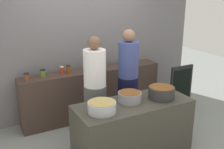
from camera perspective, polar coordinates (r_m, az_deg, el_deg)
name	(u,v)px	position (r m, az deg, el deg)	size (l,w,h in m)	color
ground	(122,143)	(4.49, 2.17, -14.10)	(12.00, 12.00, 0.00)	gray
storefront_wall	(84,36)	(5.19, -5.79, 8.03)	(4.80, 0.12, 3.00)	slate
display_shelf	(93,93)	(5.16, -3.94, -3.97)	(2.70, 0.36, 0.93)	#403028
prep_table	(133,128)	(4.07, 4.41, -11.17)	(1.70, 0.70, 0.81)	#3D3930
preserve_jar_0	(27,77)	(4.65, -17.48, -0.42)	(0.08, 0.08, 0.12)	brown
preserve_jar_1	(43,73)	(4.75, -14.30, 0.30)	(0.09, 0.09, 0.13)	olive
preserve_jar_2	(62,70)	(4.85, -10.41, 0.93)	(0.07, 0.07, 0.13)	#BB3614
preserve_jar_3	(68,69)	(4.84, -9.13, 1.07)	(0.07, 0.07, 0.14)	#973D0A
preserve_jar_4	(86,69)	(4.89, -5.48, 1.15)	(0.09, 0.09, 0.10)	#BB341B
preserve_jar_5	(92,66)	(5.02, -4.12, 1.89)	(0.08, 0.08, 0.15)	#334F3A
preserve_jar_6	(100,65)	(5.10, -2.44, 2.08)	(0.09, 0.09, 0.13)	orange
preserve_jar_7	(125,63)	(5.23, 2.79, 2.47)	(0.07, 0.07, 0.13)	#AC340A
cooking_pot_left	(102,107)	(3.57, -2.13, -6.82)	(0.38, 0.38, 0.15)	#B7B7BC
cooking_pot_center	(130,97)	(3.89, 3.73, -4.70)	(0.33, 0.33, 0.15)	gray
cooking_pot_right	(161,92)	(4.07, 10.31, -3.73)	(0.38, 0.38, 0.18)	#2D2D2D
cook_with_tongs	(95,95)	(4.27, -3.54, -4.32)	(0.36, 0.36, 1.69)	#50524F
cook_in_cap	(128,86)	(4.57, 3.36, -2.38)	(0.34, 0.34, 1.75)	black
chalkboard_sign	(181,89)	(5.51, 14.22, -2.92)	(0.52, 0.04, 0.94)	black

